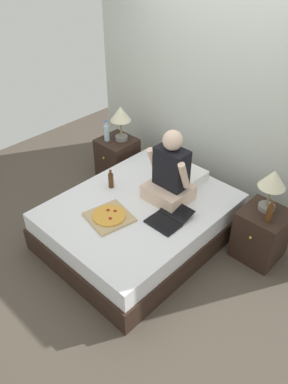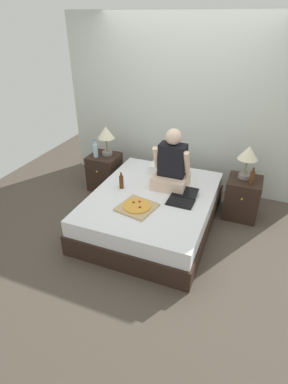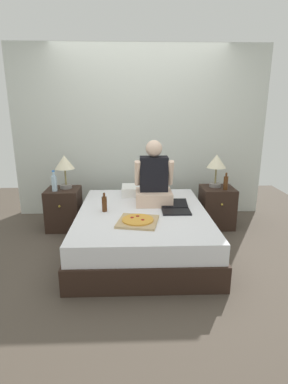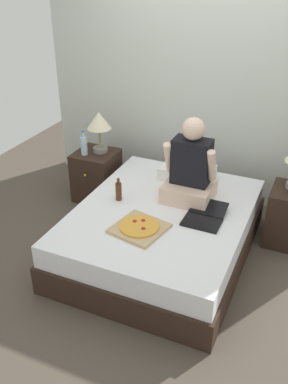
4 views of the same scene
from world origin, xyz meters
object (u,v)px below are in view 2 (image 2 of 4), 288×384
Objects in this scene: bed at (152,210)px; lamp_on_right_nightstand at (248,155)px; person_seated at (172,166)px; beer_bottle_on_bed at (121,182)px; pizza_box at (137,207)px; beer_bottle at (252,177)px; nightstand_left at (105,172)px; lamp_on_left_nightstand at (106,134)px; laptop at (182,199)px; nightstand_right at (242,198)px; water_bottle at (95,150)px.

lamp_on_right_nightstand is at bearing 34.74° from bed.
beer_bottle_on_bed is (-0.58, -0.29, -0.20)m from person_seated.
pizza_box is (-1.09, -1.08, -0.40)m from lamp_on_right_nightstand.
person_seated is at bearing -164.50° from beer_bottle.
bed is 0.62m from person_seated.
beer_bottle is 1.03m from person_seated.
pizza_box is 2.14× the size of beer_bottle_on_bed.
pizza_box is (1.00, -1.03, 0.21)m from nightstand_left.
bed is 0.55m from beer_bottle_on_bed.
beer_bottle_on_bed is at bearing -50.83° from lamp_on_left_nightstand.
beer_bottle_on_bed is (-0.82, 0.00, 0.07)m from laptop.
beer_bottle is at bearing 26.55° from bed.
lamp_on_left_nightstand is 1.63m from laptop.
bed is 8.32× the size of beer_bottle.
laptop is at bearing -0.01° from beer_bottle_on_bed.
laptop is at bearing -132.05° from lamp_on_right_nightstand.
beer_bottle is 1.05× the size of beer_bottle_on_bed.
laptop is at bearing -0.40° from bed.
nightstand_left is 0.96m from beer_bottle_on_bed.
pizza_box is (-1.19, -0.93, -0.17)m from beer_bottle.
nightstand_right is at bearing 24.02° from beer_bottle_on_bed.
nightstand_left is (-1.06, 0.67, 0.05)m from bed.
bed is 3.41× the size of nightstand_left.
water_bottle is 0.35× the size of person_seated.
lamp_on_left_nightstand is at bearing 176.01° from beer_bottle.
water_bottle reaches higher than beer_bottle_on_bed.
person_seated is at bearing -154.43° from lamp_on_right_nightstand.
laptop is (-0.75, -0.57, -0.17)m from beer_bottle.
person_seated reaches higher than beer_bottle.
nightstand_right reaches higher than laptop.
lamp_on_left_nightstand is 1.63× the size of water_bottle.
beer_bottle is 1.52m from pizza_box.
beer_bottle is (2.27, -0.01, -0.02)m from water_bottle.
nightstand_left and nightstand_right have the same top height.
bed is 1.42m from lamp_on_right_nightstand.
bed is at bearing -153.45° from beer_bottle.
beer_bottle_on_bed is (-0.44, -0.00, 0.33)m from bed.
lamp_on_left_nightstand is 1.50m from pizza_box.
nightstand_left is at bearing 162.87° from person_seated.
bed is 4.25× the size of lamp_on_right_nightstand.
water_bottle is 0.49× the size of nightstand_right.
nightstand_left is 1.25× the size of lamp_on_right_nightstand.
water_bottle is at bearing 138.88° from pizza_box.
water_bottle is 2.27m from beer_bottle.
nightstand_right is at bearing 42.65° from pizza_box.
nightstand_left is at bearing 177.39° from beer_bottle.
lamp_on_left_nightstand is 0.58× the size of person_seated.
nightstand_right is 1.10m from person_seated.
lamp_on_right_nightstand is at bearing 1.37° from nightstand_left.
pizza_box is at bearing -44.19° from beer_bottle_on_bed.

